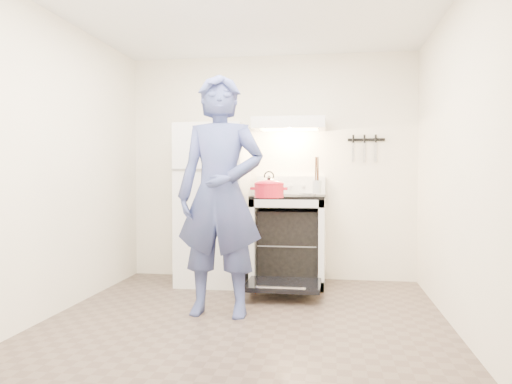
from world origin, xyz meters
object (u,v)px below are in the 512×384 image
at_px(refrigerator, 214,204).
at_px(dutch_oven, 269,191).
at_px(stove_body, 289,241).
at_px(tea_kettle, 269,183).
at_px(person, 220,196).

height_order(refrigerator, dutch_oven, refrigerator).
bearing_deg(dutch_oven, stove_body, 82.74).
bearing_deg(stove_body, refrigerator, -178.23).
bearing_deg(dutch_oven, tea_kettle, 97.09).
relative_size(refrigerator, stove_body, 1.85).
distance_m(tea_kettle, dutch_oven, 1.04).
bearing_deg(stove_body, person, -110.81).
xyz_separation_m(refrigerator, person, (0.34, -1.20, 0.15)).
xyz_separation_m(refrigerator, tea_kettle, (0.57, 0.22, 0.23)).
distance_m(person, dutch_oven, 0.53).
bearing_deg(tea_kettle, stove_body, -39.15).
bearing_deg(person, tea_kettle, 82.41).
xyz_separation_m(stove_body, tea_kettle, (-0.24, 0.19, 0.62)).
bearing_deg(refrigerator, dutch_oven, -49.21).
height_order(refrigerator, tea_kettle, refrigerator).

